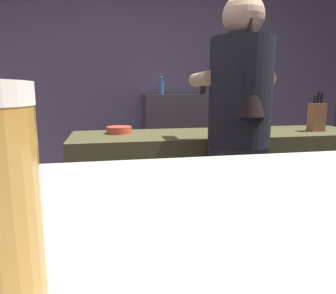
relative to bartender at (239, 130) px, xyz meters
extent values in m
cube|color=#4C4359|center=(-0.26, 2.07, 0.38)|extent=(5.20, 0.10, 2.70)
cube|color=#494728|center=(0.09, 0.46, -0.53)|extent=(2.10, 0.60, 0.90)
cube|color=#3E3940|center=(0.08, 1.79, -0.40)|extent=(0.77, 0.36, 1.16)
cube|color=#34383F|center=(0.00, 0.01, -0.53)|extent=(0.28, 0.20, 0.88)
cylinder|color=black|center=(0.00, 0.01, 0.20)|extent=(0.34, 0.34, 0.58)
sphere|color=tan|center=(0.00, 0.01, 0.60)|extent=(0.22, 0.22, 0.22)
cone|color=black|center=(0.00, -0.09, 0.34)|extent=(0.18, 0.18, 0.52)
cylinder|color=tan|center=(-0.16, 0.17, 0.28)|extent=(0.09, 0.32, 0.08)
cylinder|color=tan|center=(0.18, 0.16, 0.28)|extent=(0.09, 0.32, 0.08)
cube|color=#8F593C|center=(0.78, 0.38, 0.02)|extent=(0.10, 0.08, 0.20)
cylinder|color=black|center=(0.75, 0.38, 0.15)|extent=(0.02, 0.02, 0.06)
cylinder|color=black|center=(0.78, 0.38, 0.17)|extent=(0.02, 0.02, 0.08)
cylinder|color=black|center=(0.81, 0.38, 0.16)|extent=(0.02, 0.02, 0.07)
cylinder|color=#D44731|center=(-0.63, 0.55, -0.05)|extent=(0.17, 0.17, 0.05)
cube|color=silver|center=(0.28, 0.41, -0.07)|extent=(0.23, 0.12, 0.01)
cylinder|color=#336194|center=(-0.10, 1.81, 0.25)|extent=(0.06, 0.06, 0.13)
cylinder|color=#336194|center=(-0.10, 1.81, 0.34)|extent=(0.03, 0.03, 0.05)
cylinder|color=silver|center=(-0.10, 1.81, 0.37)|extent=(0.03, 0.03, 0.01)
cylinder|color=black|center=(0.37, 1.77, 0.27)|extent=(0.07, 0.07, 0.17)
cylinder|color=black|center=(0.37, 1.77, 0.39)|extent=(0.03, 0.03, 0.07)
cylinder|color=red|center=(0.37, 1.77, 0.43)|extent=(0.04, 0.04, 0.01)
camera|label=1|loc=(-0.73, -1.55, 0.20)|focal=32.34mm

